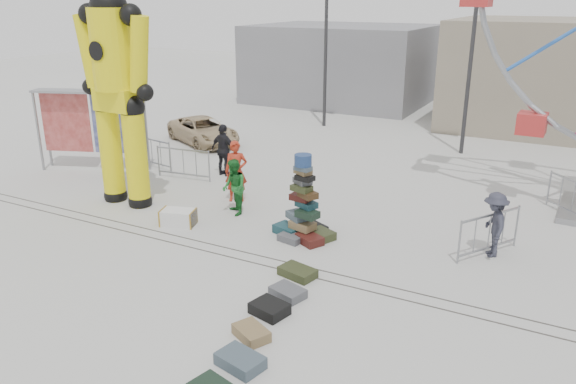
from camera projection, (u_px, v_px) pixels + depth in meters
The scene contains 25 objects.
ground at pixel (215, 267), 13.21m from camera, with size 90.00×90.00×0.00m, color #9E9E99.
track_line_near at pixel (229, 257), 13.71m from camera, with size 40.00×0.04×0.01m, color #47443F.
track_line_far at pixel (238, 251), 14.04m from camera, with size 40.00×0.04×0.01m, color #47443F.
building_left at pixel (343, 63), 33.47m from camera, with size 10.00×8.00×4.40m, color gray.
lamp_post_right at pixel (476, 39), 21.19m from camera, with size 1.41×0.25×8.00m.
lamp_post_left at pixel (328, 31), 25.95m from camera, with size 1.41×0.25×8.00m.
suitcase_tower at pixel (304, 214), 14.66m from camera, with size 1.76×1.45×2.26m.
crash_test_dummy at pixel (116, 82), 16.10m from camera, with size 2.76×1.22×6.98m.
banner_scaffold at pixel (90, 111), 19.85m from camera, with size 3.99×2.02×2.90m.
steamer_trunk at pixel (178, 217), 15.55m from camera, with size 0.94×0.54×0.44m, color silver.
row_case_0 at pixel (298, 272), 12.74m from camera, with size 0.82×0.52×0.20m, color #31381C.
row_case_1 at pixel (288, 292), 11.88m from camera, with size 0.72×0.50×0.20m, color #525459.
row_case_2 at pixel (270, 309), 11.22m from camera, with size 0.71×0.57×0.24m, color black.
row_case_3 at pixel (251, 333), 10.44m from camera, with size 0.71×0.47×0.21m, color olive.
row_case_4 at pixel (240, 361), 9.63m from camera, with size 0.81×0.54×0.23m, color #42525E.
barricade_dummy_a at pixel (121, 140), 22.49m from camera, with size 2.00×0.10×1.10m, color gray, non-canonical shape.
barricade_dummy_b at pixel (152, 153), 20.71m from camera, with size 2.00×0.10×1.10m, color gray, non-canonical shape.
barricade_dummy_c at pixel (183, 164), 19.36m from camera, with size 2.00×0.10×1.10m, color gray, non-canonical shape.
barricade_wheel_front at pixel (489, 234), 13.66m from camera, with size 2.00×0.10×1.10m, color gray, non-canonical shape.
barricade_wheel_back at pixel (573, 199), 16.00m from camera, with size 2.00×0.10×1.10m, color gray, non-canonical shape.
pedestrian_red at pixel (236, 171), 17.16m from camera, with size 0.69×0.45×1.90m, color #9F2916.
pedestrian_green at pixel (234, 187), 16.14m from camera, with size 0.80×0.62×1.64m, color #186323.
pedestrian_black at pixel (224, 150), 19.63m from camera, with size 1.08×0.45×1.84m, color black.
pedestrian_grey at pixel (494, 225), 13.54m from camera, with size 1.05×0.60×1.62m, color #2A2B38.
parked_suv at pixel (203, 131), 24.08m from camera, with size 1.83×3.97×1.10m, color tan.
Camera 1 is at (7.07, -9.69, 6.05)m, focal length 35.00 mm.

